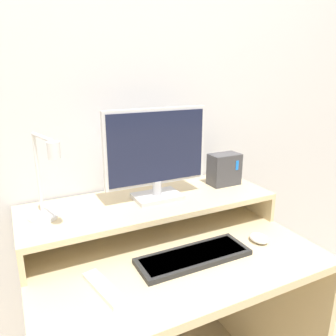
{
  "coord_description": "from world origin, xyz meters",
  "views": [
    {
      "loc": [
        -0.48,
        -0.61,
        1.4
      ],
      "look_at": [
        0.01,
        0.39,
        1.06
      ],
      "focal_mm": 35.0,
      "sensor_mm": 36.0,
      "label": 1
    }
  ],
  "objects_px": {
    "monitor": "(157,153)",
    "router_dock": "(224,169)",
    "mouse": "(259,238)",
    "remote_control": "(104,288)",
    "keyboard": "(194,256)",
    "desk_lamp": "(45,187)"
  },
  "relations": [
    {
      "from": "monitor",
      "to": "router_dock",
      "type": "xyz_separation_m",
      "value": [
        0.35,
        0.02,
        -0.12
      ]
    },
    {
      "from": "mouse",
      "to": "remote_control",
      "type": "xyz_separation_m",
      "value": [
        -0.61,
        -0.02,
        -0.01
      ]
    },
    {
      "from": "keyboard",
      "to": "remote_control",
      "type": "bearing_deg",
      "value": -175.28
    },
    {
      "from": "monitor",
      "to": "keyboard",
      "type": "distance_m",
      "value": 0.42
    },
    {
      "from": "desk_lamp",
      "to": "keyboard",
      "type": "height_order",
      "value": "desk_lamp"
    },
    {
      "from": "monitor",
      "to": "remote_control",
      "type": "relative_size",
      "value": 2.12
    },
    {
      "from": "router_dock",
      "to": "keyboard",
      "type": "bearing_deg",
      "value": -138.12
    },
    {
      "from": "mouse",
      "to": "remote_control",
      "type": "bearing_deg",
      "value": -178.25
    },
    {
      "from": "keyboard",
      "to": "remote_control",
      "type": "distance_m",
      "value": 0.33
    },
    {
      "from": "desk_lamp",
      "to": "router_dock",
      "type": "distance_m",
      "value": 0.78
    },
    {
      "from": "monitor",
      "to": "router_dock",
      "type": "relative_size",
      "value": 2.98
    },
    {
      "from": "monitor",
      "to": "desk_lamp",
      "type": "distance_m",
      "value": 0.43
    },
    {
      "from": "router_dock",
      "to": "mouse",
      "type": "relative_size",
      "value": 1.74
    },
    {
      "from": "desk_lamp",
      "to": "remote_control",
      "type": "bearing_deg",
      "value": -67.86
    },
    {
      "from": "monitor",
      "to": "keyboard",
      "type": "height_order",
      "value": "monitor"
    },
    {
      "from": "monitor",
      "to": "keyboard",
      "type": "relative_size",
      "value": 1.06
    },
    {
      "from": "monitor",
      "to": "desk_lamp",
      "type": "bearing_deg",
      "value": -174.9
    },
    {
      "from": "monitor",
      "to": "keyboard",
      "type": "bearing_deg",
      "value": -87.85
    },
    {
      "from": "mouse",
      "to": "remote_control",
      "type": "relative_size",
      "value": 0.41
    },
    {
      "from": "monitor",
      "to": "router_dock",
      "type": "bearing_deg",
      "value": 3.7
    },
    {
      "from": "monitor",
      "to": "router_dock",
      "type": "height_order",
      "value": "monitor"
    },
    {
      "from": "remote_control",
      "to": "mouse",
      "type": "bearing_deg",
      "value": 1.75
    }
  ]
}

